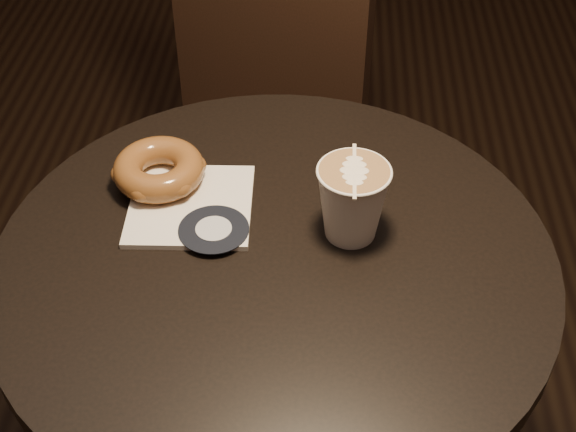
{
  "coord_description": "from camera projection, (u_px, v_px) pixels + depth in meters",
  "views": [
    {
      "loc": [
        0.06,
        -0.7,
        1.45
      ],
      "look_at": [
        0.01,
        0.03,
        0.79
      ],
      "focal_mm": 50.0,
      "sensor_mm": 36.0,
      "label": 1
    }
  ],
  "objects": [
    {
      "name": "doughnut",
      "position": [
        159.0,
        169.0,
        1.07
      ],
      "size": [
        0.12,
        0.12,
        0.04
      ],
      "primitive_type": "torus",
      "color": "brown",
      "rests_on": "pastry_bag"
    },
    {
      "name": "pastry_bag",
      "position": [
        191.0,
        205.0,
        1.05
      ],
      "size": [
        0.17,
        0.17,
        0.01
      ],
      "primitive_type": "cube",
      "rotation": [
        0.0,
        0.0,
        0.04
      ],
      "color": "white",
      "rests_on": "cafe_table"
    },
    {
      "name": "cafe_table",
      "position": [
        276.0,
        353.0,
        1.13
      ],
      "size": [
        0.7,
        0.7,
        0.75
      ],
      "color": "black",
      "rests_on": "ground"
    },
    {
      "name": "latte_cup",
      "position": [
        352.0,
        202.0,
        0.98
      ],
      "size": [
        0.09,
        0.09,
        0.1
      ],
      "primitive_type": null,
      "color": "white",
      "rests_on": "cafe_table"
    },
    {
      "name": "chair",
      "position": [
        252.0,
        114.0,
        1.54
      ],
      "size": [
        0.51,
        0.51,
        1.0
      ],
      "rotation": [
        0.0,
        0.0,
        -0.35
      ],
      "color": "black",
      "rests_on": "ground"
    }
  ]
}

